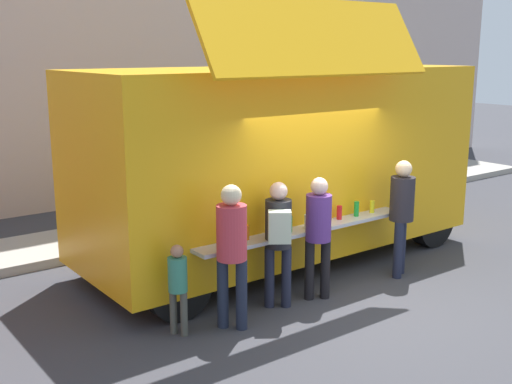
# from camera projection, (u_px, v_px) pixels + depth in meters

# --- Properties ---
(ground_plane) EXTENTS (60.00, 60.00, 0.00)m
(ground_plane) POSITION_uv_depth(u_px,v_px,m) (359.00, 304.00, 8.51)
(ground_plane) COLOR #38383D
(food_truck_main) EXTENTS (6.48, 3.03, 4.00)m
(food_truck_main) POSITION_uv_depth(u_px,v_px,m) (282.00, 158.00, 9.97)
(food_truck_main) COLOR #F4A914
(food_truck_main) RESTS_ON ground
(trash_bin) EXTENTS (0.60, 0.60, 1.04)m
(trash_bin) POSITION_uv_depth(u_px,v_px,m) (344.00, 178.00, 14.21)
(trash_bin) COLOR #2E5B3B
(trash_bin) RESTS_ON ground
(customer_front_ordering) EXTENTS (0.35, 0.35, 1.70)m
(customer_front_ordering) POSITION_uv_depth(u_px,v_px,m) (318.00, 227.00, 8.47)
(customer_front_ordering) COLOR black
(customer_front_ordering) RESTS_ON ground
(customer_mid_with_backpack) EXTENTS (0.49, 0.54, 1.70)m
(customer_mid_with_backpack) POSITION_uv_depth(u_px,v_px,m) (278.00, 232.00, 8.15)
(customer_mid_with_backpack) COLOR #202235
(customer_mid_with_backpack) RESTS_ON ground
(customer_rear_waiting) EXTENTS (0.37, 0.37, 1.80)m
(customer_rear_waiting) POSITION_uv_depth(u_px,v_px,m) (232.00, 244.00, 7.54)
(customer_rear_waiting) COLOR #1D2436
(customer_rear_waiting) RESTS_ON ground
(customer_extra_browsing) EXTENTS (0.36, 0.36, 1.77)m
(customer_extra_browsing) POSITION_uv_depth(u_px,v_px,m) (402.00, 208.00, 9.36)
(customer_extra_browsing) COLOR #1D2135
(customer_extra_browsing) RESTS_ON ground
(child_near_queue) EXTENTS (0.23, 0.23, 1.13)m
(child_near_queue) POSITION_uv_depth(u_px,v_px,m) (178.00, 282.00, 7.45)
(child_near_queue) COLOR #494A40
(child_near_queue) RESTS_ON ground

